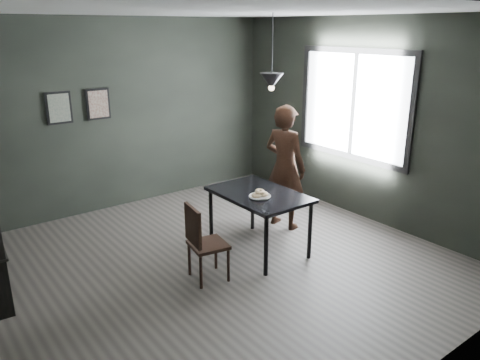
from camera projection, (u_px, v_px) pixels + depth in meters
ground at (219, 263)px, 5.50m from camera, size 5.00×5.00×0.00m
back_wall at (121, 115)px, 6.95m from camera, size 5.00×0.10×2.80m
ceiling at (215, 11)px, 4.62m from camera, size 5.00×5.00×0.02m
window_assembly at (353, 105)px, 6.58m from camera, size 0.04×1.96×1.56m
cafe_table at (259, 199)px, 5.64m from camera, size 0.80×1.20×0.75m
white_plate at (260, 197)px, 5.47m from camera, size 0.23×0.23×0.01m
donut_pile at (260, 194)px, 5.45m from camera, size 0.21×0.14×0.09m
woman at (285, 167)px, 6.29m from camera, size 0.53×0.69×1.70m
wood_chair at (201, 239)px, 4.99m from camera, size 0.43×0.43×0.87m
pendant_lamp at (272, 81)px, 5.42m from camera, size 0.28×0.28×0.86m
framed_print_left at (59, 108)px, 6.34m from camera, size 0.34×0.04×0.44m
framed_print_right at (98, 104)px, 6.66m from camera, size 0.34×0.04×0.44m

